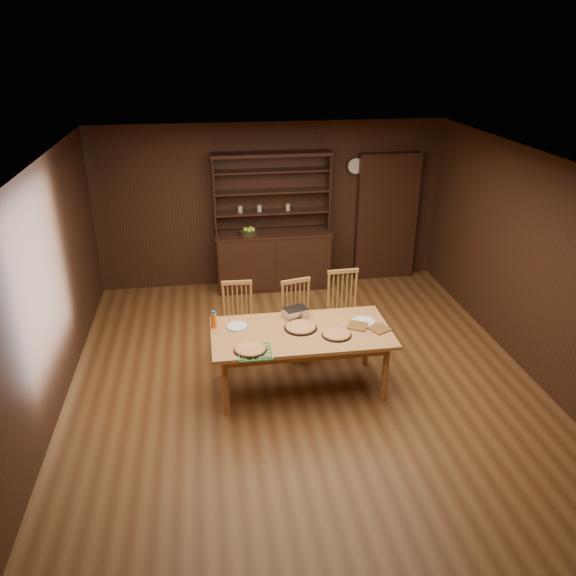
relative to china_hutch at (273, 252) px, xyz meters
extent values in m
plane|color=brown|center=(0.00, -2.75, -0.60)|extent=(6.00, 6.00, 0.00)
plane|color=silver|center=(0.00, -2.75, 2.00)|extent=(6.00, 6.00, 0.00)
plane|color=#331B10|center=(0.00, 0.25, 0.70)|extent=(5.50, 0.00, 5.50)
plane|color=#331B10|center=(0.00, -5.75, 0.70)|extent=(5.50, 0.00, 5.50)
plane|color=#331B10|center=(-2.75, -2.75, 0.70)|extent=(0.00, 6.00, 6.00)
plane|color=#331B10|center=(2.75, -2.75, 0.70)|extent=(0.00, 6.00, 6.00)
cube|color=black|center=(0.00, -0.01, -0.15)|extent=(1.80, 0.50, 0.90)
cube|color=black|center=(0.00, -0.01, 0.32)|extent=(1.84, 0.52, 0.04)
cube|color=black|center=(0.00, 0.22, 0.95)|extent=(1.80, 0.02, 1.20)
cube|color=black|center=(-0.89, 0.07, 0.95)|extent=(0.02, 0.32, 1.20)
cube|color=black|center=(0.89, 0.07, 0.95)|extent=(0.02, 0.32, 1.20)
cube|color=black|center=(0.00, 0.07, 1.55)|extent=(1.84, 0.34, 0.05)
cylinder|color=#A09D88|center=(-0.50, 0.07, 0.72)|extent=(0.07, 0.07, 0.10)
cylinder|color=#A09D88|center=(-0.20, 0.07, 0.72)|extent=(0.07, 0.07, 0.10)
cube|color=black|center=(1.90, 0.15, 0.45)|extent=(1.00, 0.18, 2.10)
cylinder|color=black|center=(1.35, 0.21, 1.30)|extent=(0.30, 0.04, 0.30)
cylinder|color=beige|center=(1.35, 0.18, 1.30)|extent=(0.24, 0.01, 0.24)
cube|color=#BF7442|center=(-0.05, -2.94, 0.13)|extent=(2.02, 1.01, 0.04)
cylinder|color=#BF7442|center=(-0.94, -3.33, -0.24)|extent=(0.07, 0.07, 0.71)
cylinder|color=#BF7442|center=(-0.94, -2.56, -0.24)|extent=(0.07, 0.07, 0.71)
cylinder|color=#BF7442|center=(0.84, -3.33, -0.24)|extent=(0.07, 0.07, 0.71)
cylinder|color=#BF7442|center=(0.84, -2.56, -0.24)|extent=(0.07, 0.07, 0.71)
cube|color=#B7813F|center=(-0.71, -2.13, -0.18)|extent=(0.42, 0.40, 0.04)
cylinder|color=#B7813F|center=(-0.87, -2.27, -0.40)|extent=(0.03, 0.03, 0.39)
cylinder|color=#B7813F|center=(-0.86, -1.98, -0.40)|extent=(0.03, 0.03, 0.39)
cylinder|color=#B7813F|center=(-0.56, -2.29, -0.40)|extent=(0.03, 0.03, 0.39)
cylinder|color=#B7813F|center=(-0.55, -2.00, -0.40)|extent=(0.03, 0.03, 0.39)
cube|color=#B7813F|center=(-0.71, -1.97, 0.37)|extent=(0.39, 0.05, 0.05)
cube|color=#B7813F|center=(0.06, -2.23, -0.17)|extent=(0.49, 0.47, 0.04)
cylinder|color=#B7813F|center=(-0.06, -2.40, -0.39)|extent=(0.04, 0.04, 0.40)
cylinder|color=#B7813F|center=(-0.12, -2.12, -0.39)|extent=(0.04, 0.04, 0.40)
cylinder|color=#B7813F|center=(0.25, -2.33, -0.39)|extent=(0.04, 0.04, 0.40)
cylinder|color=#B7813F|center=(0.18, -2.05, -0.39)|extent=(0.04, 0.04, 0.40)
cube|color=#B7813F|center=(0.03, -2.06, 0.38)|extent=(0.39, 0.12, 0.05)
cube|color=#B7813F|center=(0.67, -2.13, -0.15)|extent=(0.45, 0.43, 0.04)
cylinder|color=#B7813F|center=(0.52, -2.29, -0.38)|extent=(0.04, 0.04, 0.42)
cylinder|color=#B7813F|center=(0.50, -1.99, -0.38)|extent=(0.04, 0.04, 0.42)
cylinder|color=#B7813F|center=(0.84, -2.27, -0.38)|extent=(0.04, 0.04, 0.42)
cylinder|color=#B7813F|center=(0.83, -1.97, -0.38)|extent=(0.04, 0.04, 0.42)
cube|color=#B7813F|center=(0.66, -1.96, 0.43)|extent=(0.41, 0.06, 0.05)
cylinder|color=black|center=(-0.66, -3.27, 0.16)|extent=(0.36, 0.36, 0.01)
cylinder|color=tan|center=(-0.66, -3.27, 0.17)|extent=(0.33, 0.33, 0.02)
torus|color=#B77441|center=(-0.66, -3.27, 0.17)|extent=(0.34, 0.34, 0.03)
cylinder|color=black|center=(0.32, -3.09, 0.16)|extent=(0.34, 0.34, 0.01)
cylinder|color=tan|center=(0.32, -3.09, 0.17)|extent=(0.31, 0.31, 0.02)
torus|color=#B77441|center=(0.32, -3.09, 0.17)|extent=(0.32, 0.32, 0.03)
cylinder|color=black|center=(-0.05, -2.88, 0.16)|extent=(0.38, 0.38, 0.01)
cylinder|color=tan|center=(-0.05, -2.88, 0.17)|extent=(0.34, 0.34, 0.02)
torus|color=#B77441|center=(-0.05, -2.88, 0.17)|extent=(0.35, 0.35, 0.03)
cylinder|color=silver|center=(-0.76, -2.73, 0.16)|extent=(0.25, 0.25, 0.01)
torus|color=#335A9B|center=(-0.76, -2.73, 0.16)|extent=(0.25, 0.25, 0.01)
cylinder|color=silver|center=(0.70, -2.83, 0.16)|extent=(0.27, 0.27, 0.01)
torus|color=#335A9B|center=(0.70, -2.83, 0.16)|extent=(0.27, 0.27, 0.01)
cube|color=silver|center=(-0.06, -2.58, 0.21)|extent=(0.32, 0.27, 0.11)
cylinder|color=#DC5E0B|center=(-1.02, -2.71, 0.24)|extent=(0.07, 0.07, 0.18)
cylinder|color=#1546AD|center=(-1.02, -2.71, 0.35)|extent=(0.04, 0.04, 0.03)
cube|color=#B51417|center=(0.83, -3.03, 0.16)|extent=(0.28, 0.28, 0.02)
cube|color=#B51417|center=(0.61, -2.93, 0.16)|extent=(0.29, 0.29, 0.02)
cylinder|color=black|center=(-0.39, -0.06, 0.37)|extent=(0.30, 0.30, 0.06)
sphere|color=#8BBE32|center=(-0.44, -0.06, 0.42)|extent=(0.08, 0.08, 0.08)
sphere|color=#8BBE32|center=(-0.36, -0.03, 0.42)|extent=(0.08, 0.08, 0.08)
sphere|color=#8BBE32|center=(-0.39, -0.11, 0.42)|extent=(0.08, 0.08, 0.08)
sphere|color=#8BBE32|center=(-0.33, -0.08, 0.42)|extent=(0.08, 0.08, 0.08)
camera|label=1|loc=(-1.03, -8.40, 3.20)|focal=35.00mm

